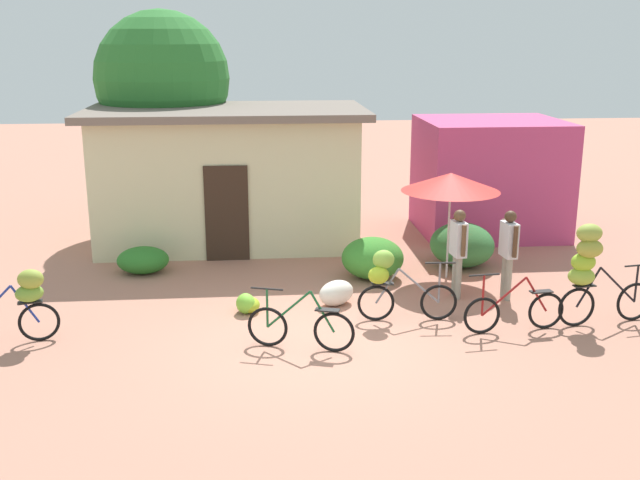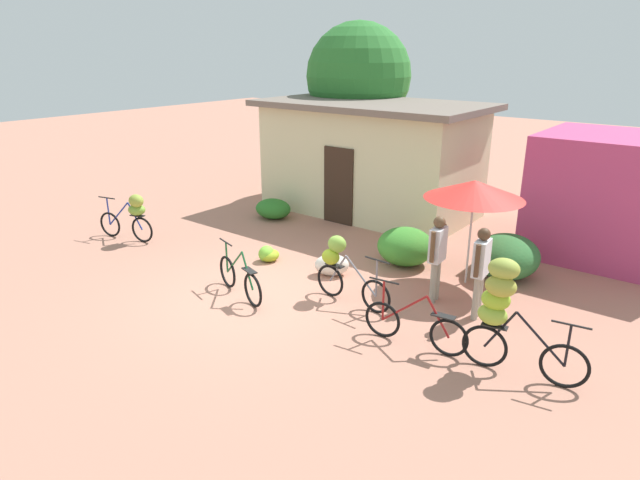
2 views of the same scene
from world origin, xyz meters
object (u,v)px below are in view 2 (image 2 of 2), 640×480
Objects in this scene: shop_pink at (616,197)px; bicycle_by_shop at (414,326)px; produce_sack at (332,265)px; person_vendor at (481,264)px; banana_pile_on_ground at (268,254)px; bicycle_near_pile at (240,279)px; bicycle_rightmost at (504,306)px; market_umbrella at (474,190)px; building_low at (371,157)px; person_bystander at (437,250)px; bicycle_leftmost at (132,213)px; bicycle_center_loaded at (342,265)px; tree_behind_building at (358,77)px.

shop_pink reaches higher than bicycle_by_shop.
produce_sack is 3.15m from person_vendor.
bicycle_near_pile is at bearing -63.43° from banana_pile_on_ground.
bicycle_rightmost is at bearing 7.36° from bicycle_by_shop.
market_umbrella is 1.22× the size of bicycle_by_shop.
produce_sack is (1.97, -4.37, -1.31)m from building_low.
shop_pink is at bearing 53.46° from bicycle_near_pile.
produce_sack is (1.55, 0.24, 0.07)m from banana_pile_on_ground.
person_bystander is (-1.94, -4.53, -0.34)m from shop_pink.
bicycle_rightmost is at bearing -57.96° from market_umbrella.
person_bystander reaches higher than bicycle_by_shop.
person_bystander is at bearing 139.74° from bicycle_rightmost.
shop_pink is 1.98× the size of person_bystander.
person_bystander is at bearing 5.29° from produce_sack.
banana_pile_on_ground is at bearing 16.58° from bicycle_leftmost.
person_vendor is (2.23, 0.88, 0.30)m from bicycle_center_loaded.
tree_behind_building is at bearing 171.21° from shop_pink.
bicycle_rightmost is 5.67m from banana_pile_on_ground.
bicycle_by_shop reaches higher than produce_sack.
building_low is 6.64m from person_vendor.
tree_behind_building reaches higher than bicycle_by_shop.
banana_pile_on_ground is 0.31× the size of person_vendor.
person_vendor is at bearing 9.33° from bicycle_leftmost.
bicycle_by_shop is 1.05× the size of person_vendor.
building_low is 3.59× the size of bicycle_by_shop.
market_umbrella is 1.28× the size of person_vendor.
bicycle_leftmost is at bearing -170.67° from person_vendor.
tree_behind_building is 3.11× the size of bicycle_center_loaded.
bicycle_leftmost is at bearing 171.92° from bicycle_near_pile.
bicycle_leftmost is 0.98× the size of person_bystander.
building_low is 12.14× the size of banana_pile_on_ground.
bicycle_by_shop is at bearing -51.40° from building_low.
banana_pile_on_ground is (3.41, 1.01, -0.55)m from bicycle_leftmost.
bicycle_center_loaded is 2.36× the size of produce_sack.
bicycle_by_shop is (6.16, -7.35, -3.21)m from tree_behind_building.
banana_pile_on_ground is (-5.50, 1.04, -0.86)m from bicycle_rightmost.
bicycle_center_loaded is (1.58, 1.04, 0.34)m from bicycle_near_pile.
produce_sack is (3.48, -5.91, -3.33)m from tree_behind_building.
bicycle_leftmost is (-1.48, -7.16, -2.85)m from tree_behind_building.
bicycle_rightmost is at bearing -8.62° from bicycle_center_loaded.
building_low is at bearing -176.67° from shop_pink.
produce_sack is at bearing 151.63° from bicycle_by_shop.
bicycle_rightmost is 3.42× the size of banana_pile_on_ground.
bicycle_center_loaded is at bearing 4.37° from bicycle_leftmost.
building_low is 6.11m from shop_pink.
bicycle_leftmost is at bearing -101.70° from tree_behind_building.
bicycle_near_pile is at bearing -78.91° from building_low.
person_vendor and person_bystander have the same top height.
tree_behind_building reaches higher than bicycle_center_loaded.
market_umbrella is 3.15m from produce_sack.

